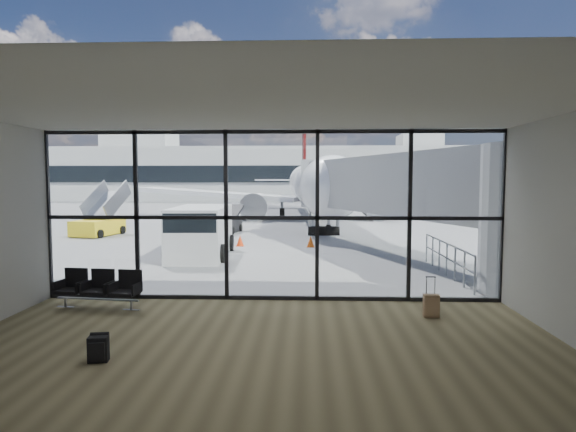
# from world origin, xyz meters

# --- Properties ---
(ground) EXTENTS (220.00, 220.00, 0.00)m
(ground) POSITION_xyz_m (0.00, 40.00, 0.00)
(ground) COLOR slate
(ground) RESTS_ON ground
(lounge_shell) EXTENTS (12.02, 8.01, 4.51)m
(lounge_shell) POSITION_xyz_m (0.00, -4.80, 2.65)
(lounge_shell) COLOR brown
(lounge_shell) RESTS_ON ground
(glass_curtain_wall) EXTENTS (12.10, 0.12, 4.50)m
(glass_curtain_wall) POSITION_xyz_m (0.00, 0.00, 2.25)
(glass_curtain_wall) COLOR white
(glass_curtain_wall) RESTS_ON ground
(jet_bridge) EXTENTS (8.00, 16.50, 4.33)m
(jet_bridge) POSITION_xyz_m (4.90, 7.07, 2.76)
(jet_bridge) COLOR gray
(jet_bridge) RESTS_ON ground
(apron_railing) EXTENTS (0.06, 5.46, 1.11)m
(apron_railing) POSITION_xyz_m (5.60, 3.50, 0.72)
(apron_railing) COLOR gray
(apron_railing) RESTS_ON ground
(far_terminal) EXTENTS (80.00, 12.20, 11.00)m
(far_terminal) POSITION_xyz_m (-0.59, 61.97, 4.21)
(far_terminal) COLOR #A3A49F
(far_terminal) RESTS_ON ground
(tree_0) EXTENTS (4.95, 4.95, 7.12)m
(tree_0) POSITION_xyz_m (-45.00, 72.00, 4.63)
(tree_0) COLOR #382619
(tree_0) RESTS_ON ground
(tree_1) EXTENTS (5.61, 5.61, 8.07)m
(tree_1) POSITION_xyz_m (-39.00, 72.00, 5.25)
(tree_1) COLOR #382619
(tree_1) RESTS_ON ground
(tree_2) EXTENTS (6.27, 6.27, 9.03)m
(tree_2) POSITION_xyz_m (-33.00, 72.00, 5.88)
(tree_2) COLOR #382619
(tree_2) RESTS_ON ground
(tree_3) EXTENTS (4.95, 4.95, 7.12)m
(tree_3) POSITION_xyz_m (-27.00, 72.00, 4.63)
(tree_3) COLOR #382619
(tree_3) RESTS_ON ground
(tree_4) EXTENTS (5.61, 5.61, 8.07)m
(tree_4) POSITION_xyz_m (-21.00, 72.00, 5.25)
(tree_4) COLOR #382619
(tree_4) RESTS_ON ground
(tree_5) EXTENTS (6.27, 6.27, 9.03)m
(tree_5) POSITION_xyz_m (-15.00, 72.00, 5.88)
(tree_5) COLOR #382619
(tree_5) RESTS_ON ground
(seating_row) EXTENTS (2.15, 0.83, 0.96)m
(seating_row) POSITION_xyz_m (-4.24, -0.93, 0.53)
(seating_row) COLOR gray
(seating_row) RESTS_ON ground
(backpack) EXTENTS (0.37, 0.35, 0.50)m
(backpack) POSITION_xyz_m (-2.72, -4.50, 0.24)
(backpack) COLOR black
(backpack) RESTS_ON ground
(suitcase) EXTENTS (0.36, 0.27, 0.95)m
(suitcase) POSITION_xyz_m (3.82, -1.51, 0.29)
(suitcase) COLOR #927251
(suitcase) RESTS_ON ground
(airliner) EXTENTS (29.96, 34.73, 8.94)m
(airliner) POSITION_xyz_m (1.42, 28.16, 2.72)
(airliner) COLOR white
(airliner) RESTS_ON ground
(service_van) EXTENTS (2.52, 4.87, 2.08)m
(service_van) POSITION_xyz_m (-3.47, 7.02, 1.07)
(service_van) COLOR silver
(service_van) RESTS_ON ground
(belt_loader) EXTENTS (1.70, 3.63, 1.61)m
(belt_loader) POSITION_xyz_m (-3.91, 16.22, 0.54)
(belt_loader) COLOR black
(belt_loader) RESTS_ON ground
(mobile_stairs) EXTENTS (2.41, 3.83, 2.51)m
(mobile_stairs) POSITION_xyz_m (-11.03, 14.49, 0.60)
(mobile_stairs) COLOR yellow
(mobile_stairs) RESTS_ON ground
(traffic_cone_a) EXTENTS (0.37, 0.37, 0.53)m
(traffic_cone_a) POSITION_xyz_m (-2.29, 10.34, 0.25)
(traffic_cone_a) COLOR red
(traffic_cone_a) RESTS_ON ground
(traffic_cone_b) EXTENTS (0.38, 0.38, 0.54)m
(traffic_cone_b) POSITION_xyz_m (1.11, 10.15, 0.26)
(traffic_cone_b) COLOR #D44F0B
(traffic_cone_b) RESTS_ON ground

